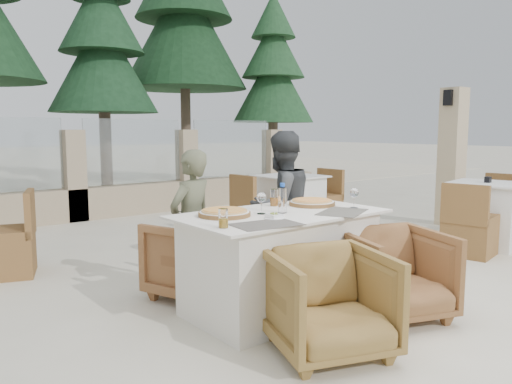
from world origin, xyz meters
TOP-DOWN VIEW (x-y plane):
  - ground at (0.00, 0.00)m, footprint 80.00×80.00m
  - perimeter_wall_far at (0.00, 4.80)m, footprint 10.00×0.34m
  - lantern_pillar at (4.20, 1.00)m, footprint 0.34×0.34m
  - pine_centre at (1.50, 7.20)m, footprint 2.20×2.20m
  - pine_mid_right at (3.80, 7.80)m, footprint 2.99×2.99m
  - pine_far_right at (5.50, 6.50)m, footprint 1.98×1.98m
  - dining_table at (-0.10, -0.06)m, footprint 1.60×0.90m
  - placemat_near_left at (-0.50, -0.36)m, footprint 0.49×0.36m
  - placemat_near_right at (0.28, -0.34)m, footprint 0.53×0.46m
  - pizza_left at (-0.52, 0.09)m, footprint 0.46×0.46m
  - pizza_right at (0.36, 0.05)m, footprint 0.45×0.45m
  - water_bottle at (-0.10, -0.07)m, footprint 0.08×0.08m
  - wine_glass_centre at (-0.25, -0.02)m, footprint 0.08×0.08m
  - wine_glass_corner at (0.51, -0.27)m, footprint 0.10×0.10m
  - beer_glass_left at (-0.78, -0.27)m, footprint 0.07×0.07m
  - beer_glass_right at (0.09, 0.23)m, footprint 0.09×0.09m
  - olive_dish at (-0.31, -0.22)m, footprint 0.12×0.12m
  - armchair_far_left at (-0.42, 0.60)m, footprint 0.92×0.93m
  - armchair_far_right at (0.35, 0.89)m, footprint 0.80×0.81m
  - armchair_near_left at (-0.37, -0.82)m, footprint 0.91×0.92m
  - armchair_near_right at (0.47, -0.70)m, footprint 0.93×0.94m
  - diner_left at (-0.48, 0.61)m, footprint 0.52×0.42m
  - diner_right at (0.45, 0.54)m, footprint 0.68×0.53m
  - bg_table_b at (2.08, 2.19)m, footprint 1.65×0.83m
  - bg_table_c at (3.29, 0.01)m, footprint 1.77×1.12m

SIDE VIEW (x-z plane):
  - ground at x=0.00m, z-range 0.00..0.00m
  - armchair_far_right at x=0.35m, z-range 0.00..0.56m
  - armchair_near_left at x=-0.37m, z-range 0.00..0.66m
  - armchair_near_right at x=0.47m, z-range 0.00..0.67m
  - armchair_far_left at x=-0.42m, z-range 0.00..0.67m
  - dining_table at x=-0.10m, z-range 0.00..0.77m
  - bg_table_b at x=2.08m, z-range 0.00..0.77m
  - bg_table_c at x=3.29m, z-range 0.00..0.77m
  - diner_left at x=-0.48m, z-range 0.00..1.24m
  - diner_right at x=0.45m, z-range 0.00..1.39m
  - placemat_near_left at x=-0.50m, z-range 0.77..0.77m
  - placemat_near_right at x=0.28m, z-range 0.77..0.77m
  - olive_dish at x=-0.31m, z-range 0.77..0.81m
  - pizza_right at x=0.36m, z-range 0.77..0.82m
  - pizza_left at x=-0.52m, z-range 0.77..0.82m
  - perimeter_wall_far at x=0.00m, z-range 0.00..1.60m
  - beer_glass_left at x=-0.78m, z-range 0.77..0.90m
  - beer_glass_right at x=0.09m, z-range 0.77..0.91m
  - wine_glass_centre at x=-0.25m, z-range 0.77..0.95m
  - wine_glass_corner at x=0.51m, z-range 0.77..0.95m
  - water_bottle at x=-0.10m, z-range 0.77..1.00m
  - lantern_pillar at x=4.20m, z-range 0.00..2.00m
  - pine_far_right at x=5.50m, z-range 0.00..4.50m
  - pine_centre at x=1.50m, z-range 0.00..5.00m
  - pine_mid_right at x=3.80m, z-range 0.00..6.80m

